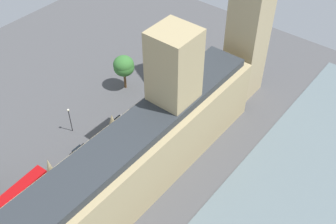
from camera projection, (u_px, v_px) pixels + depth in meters
The scene contains 11 objects.
ground_plane at pixel (130, 179), 84.11m from camera, with size 142.21×142.21×0.00m, color #4C4C4F.
parliament_building at pixel (141, 150), 78.40m from camera, with size 11.38×64.35×29.95m.
car_dark_green_leading at pixel (155, 98), 101.56m from camera, with size 1.92×4.79×1.74m.
car_white_opposite_hall at pixel (118, 122), 95.25m from camera, with size 2.10×4.41×1.74m.
car_black_far_end at pixel (79, 151), 88.55m from camera, with size 1.91×4.23×1.74m.
double_decker_bus_kerbside at pixel (23, 192), 78.46m from camera, with size 3.26×10.65×4.75m.
pedestrian_corner at pixel (79, 187), 81.77m from camera, with size 0.64×0.70×1.69m.
pedestrian_by_river_gate at pixel (141, 130), 93.52m from camera, with size 0.64×0.70×1.67m.
plane_tree_near_tower at pixel (124, 65), 101.34m from camera, with size 5.10×5.10×9.28m.
plane_tree_trailing at pixel (124, 67), 101.78m from camera, with size 5.14×5.14×8.52m.
street_lamp_slot_10 at pixel (69, 116), 91.32m from camera, with size 0.56×0.56×6.60m.
Camera 1 is at (-39.12, 36.45, 66.81)m, focal length 44.28 mm.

